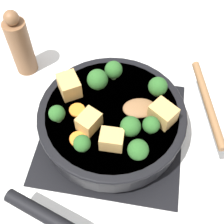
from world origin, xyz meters
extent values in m
plane|color=silver|center=(0.00, 0.00, 0.00)|extent=(2.40, 2.40, 0.00)
cube|color=black|center=(0.00, 0.00, 0.00)|extent=(0.31, 0.31, 0.01)
torus|color=black|center=(0.00, 0.00, 0.02)|extent=(0.24, 0.24, 0.01)
cube|color=black|center=(0.00, 0.00, 0.02)|extent=(0.01, 0.23, 0.01)
cube|color=black|center=(0.00, 0.00, 0.02)|extent=(0.23, 0.01, 0.01)
cylinder|color=black|center=(0.00, 0.00, 0.05)|extent=(0.30, 0.30, 0.06)
cylinder|color=brown|center=(0.00, 0.00, 0.06)|extent=(0.27, 0.27, 0.05)
torus|color=black|center=(0.00, 0.00, 0.08)|extent=(0.31, 0.31, 0.01)
cylinder|color=black|center=(0.22, -0.07, 0.07)|extent=(0.07, 0.17, 0.02)
ellipsoid|color=brown|center=(-0.01, 0.05, 0.09)|extent=(0.06, 0.08, 0.01)
cylinder|color=brown|center=(-0.05, 0.19, 0.09)|extent=(0.21, 0.07, 0.02)
cube|color=tan|center=(0.07, 0.01, 0.10)|extent=(0.04, 0.04, 0.03)
cube|color=tan|center=(0.04, -0.04, 0.10)|extent=(0.05, 0.05, 0.03)
cube|color=tan|center=(0.00, 0.10, 0.10)|extent=(0.06, 0.06, 0.04)
cube|color=tan|center=(-0.04, -0.10, 0.10)|extent=(0.06, 0.06, 0.04)
cylinder|color=#709956|center=(-0.06, -0.04, 0.09)|extent=(0.01, 0.01, 0.01)
sphere|color=#285B23|center=(-0.06, -0.04, 0.11)|extent=(0.04, 0.04, 0.04)
cylinder|color=#709956|center=(-0.09, -0.01, 0.09)|extent=(0.01, 0.01, 0.01)
sphere|color=#285B23|center=(-0.09, -0.01, 0.11)|extent=(0.04, 0.04, 0.04)
cylinder|color=#709956|center=(0.09, -0.04, 0.09)|extent=(0.01, 0.01, 0.01)
sphere|color=#285B23|center=(0.09, -0.04, 0.11)|extent=(0.03, 0.03, 0.03)
cylinder|color=#709956|center=(0.04, 0.04, 0.09)|extent=(0.01, 0.01, 0.01)
sphere|color=#285B23|center=(0.04, 0.04, 0.11)|extent=(0.04, 0.04, 0.04)
cylinder|color=#709956|center=(0.04, -0.10, 0.09)|extent=(0.01, 0.01, 0.01)
sphere|color=#285B23|center=(0.04, -0.10, 0.11)|extent=(0.03, 0.03, 0.03)
cylinder|color=#709956|center=(0.03, 0.08, 0.09)|extent=(0.01, 0.01, 0.01)
sphere|color=#285B23|center=(0.03, 0.08, 0.11)|extent=(0.03, 0.03, 0.03)
cylinder|color=#709956|center=(-0.06, 0.08, 0.09)|extent=(0.01, 0.01, 0.01)
sphere|color=#285B23|center=(-0.06, 0.08, 0.11)|extent=(0.04, 0.04, 0.04)
cylinder|color=#709956|center=(0.09, 0.06, 0.09)|extent=(0.01, 0.01, 0.01)
sphere|color=#285B23|center=(0.09, 0.06, 0.11)|extent=(0.04, 0.04, 0.04)
cylinder|color=orange|center=(0.07, -0.05, 0.08)|extent=(0.03, 0.03, 0.01)
cylinder|color=orange|center=(0.01, -0.07, 0.08)|extent=(0.03, 0.03, 0.01)
cylinder|color=brown|center=(-0.15, -0.25, 0.07)|extent=(0.05, 0.05, 0.15)
sphere|color=brown|center=(-0.15, -0.25, 0.16)|extent=(0.03, 0.03, 0.03)
camera|label=1|loc=(0.35, 0.06, 0.61)|focal=50.00mm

